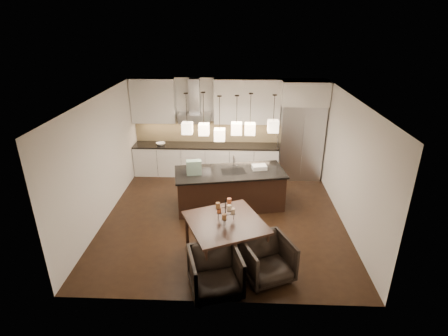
{
  "coord_description": "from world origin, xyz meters",
  "views": [
    {
      "loc": [
        0.3,
        -7.18,
        4.32
      ],
      "look_at": [
        0.0,
        0.2,
        1.15
      ],
      "focal_mm": 28.0,
      "sensor_mm": 36.0,
      "label": 1
    }
  ],
  "objects_px": {
    "island_body": "(230,189)",
    "dining_table": "(225,239)",
    "refrigerator": "(300,142)",
    "armchair_right": "(267,259)",
    "armchair_left": "(215,273)"
  },
  "relations": [
    {
      "from": "island_body",
      "to": "dining_table",
      "type": "bearing_deg",
      "value": -101.34
    },
    {
      "from": "armchair_right",
      "to": "dining_table",
      "type": "bearing_deg",
      "value": 121.48
    },
    {
      "from": "refrigerator",
      "to": "armchair_right",
      "type": "xyz_separation_m",
      "value": [
        -1.24,
        -4.48,
        -0.69
      ]
    },
    {
      "from": "refrigerator",
      "to": "armchair_left",
      "type": "height_order",
      "value": "refrigerator"
    },
    {
      "from": "refrigerator",
      "to": "armchair_left",
      "type": "distance_m",
      "value": 5.37
    },
    {
      "from": "refrigerator",
      "to": "armchair_left",
      "type": "xyz_separation_m",
      "value": [
        -2.14,
        -4.88,
        -0.68
      ]
    },
    {
      "from": "island_body",
      "to": "armchair_right",
      "type": "bearing_deg",
      "value": -84.7
    },
    {
      "from": "island_body",
      "to": "armchair_right",
      "type": "distance_m",
      "value": 2.7
    },
    {
      "from": "refrigerator",
      "to": "dining_table",
      "type": "relative_size",
      "value": 1.6
    },
    {
      "from": "dining_table",
      "to": "armchair_right",
      "type": "distance_m",
      "value": 0.94
    },
    {
      "from": "island_body",
      "to": "armchair_left",
      "type": "bearing_deg",
      "value": -103.58
    },
    {
      "from": "island_body",
      "to": "dining_table",
      "type": "distance_m",
      "value": 2.05
    },
    {
      "from": "refrigerator",
      "to": "armchair_right",
      "type": "relative_size",
      "value": 2.55
    },
    {
      "from": "island_body",
      "to": "dining_table",
      "type": "height_order",
      "value": "island_body"
    },
    {
      "from": "dining_table",
      "to": "armchair_right",
      "type": "relative_size",
      "value": 1.6
    }
  ]
}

